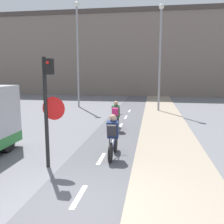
{
  "coord_description": "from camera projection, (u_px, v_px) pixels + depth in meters",
  "views": [
    {
      "loc": [
        1.57,
        -4.56,
        2.81
      ],
      "look_at": [
        0.0,
        5.18,
        1.2
      ],
      "focal_mm": 40.0,
      "sensor_mm": 36.0,
      "label": 1
    }
  ],
  "objects": [
    {
      "name": "bike_lane",
      "position": [
        72.0,
        209.0,
        5.15
      ],
      "size": [
        2.1,
        60.0,
        0.02
      ],
      "color": "#56565B",
      "rests_on": "ground_plane"
    },
    {
      "name": "building_row_background",
      "position": [
        140.0,
        54.0,
        30.19
      ],
      "size": [
        60.0,
        5.2,
        9.74
      ],
      "color": "slate",
      "rests_on": "ground_plane"
    },
    {
      "name": "cyclist_near",
      "position": [
        113.0,
        137.0,
        8.1
      ],
      "size": [
        0.46,
        1.66,
        1.45
      ],
      "color": "black",
      "rests_on": "ground_plane"
    },
    {
      "name": "ground_plane",
      "position": [
        72.0,
        209.0,
        5.14
      ],
      "size": [
        120.0,
        120.0,
        0.0
      ],
      "primitive_type": "plane",
      "color": "slate"
    },
    {
      "name": "street_lamp_far",
      "position": [
        78.0,
        45.0,
        19.27
      ],
      "size": [
        0.36,
        0.36,
        7.99
      ],
      "color": "gray",
      "rests_on": "ground_plane"
    },
    {
      "name": "street_lamp_sidewalk",
      "position": [
        160.0,
        48.0,
        17.15
      ],
      "size": [
        0.36,
        0.36,
        7.29
      ],
      "color": "gray",
      "rests_on": "ground_plane"
    },
    {
      "name": "cyclist_far",
      "position": [
        116.0,
        116.0,
        11.9
      ],
      "size": [
        0.46,
        1.63,
        1.42
      ],
      "color": "black",
      "rests_on": "ground_plane"
    },
    {
      "name": "traffic_light_pole",
      "position": [
        48.0,
        101.0,
        7.1
      ],
      "size": [
        0.67,
        0.25,
        3.21
      ],
      "color": "black",
      "rests_on": "ground_plane"
    },
    {
      "name": "sidewalk_strip",
      "position": [
        185.0,
        218.0,
        4.78
      ],
      "size": [
        2.4,
        60.0,
        0.05
      ],
      "color": "gray",
      "rests_on": "ground_plane"
    }
  ]
}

